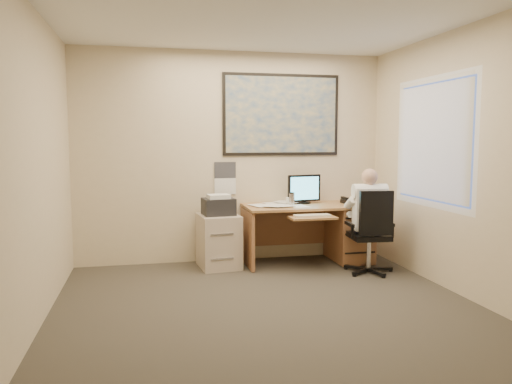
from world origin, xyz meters
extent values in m
cube|color=#38332B|center=(0.00, 0.00, 0.00)|extent=(4.00, 4.50, 0.00)
cube|color=white|center=(0.00, 0.00, 2.70)|extent=(4.00, 4.50, 0.00)
cube|color=beige|center=(0.00, 2.25, 1.35)|extent=(4.00, 0.00, 2.70)
cube|color=beige|center=(0.00, -2.25, 1.35)|extent=(4.00, 0.00, 2.70)
cube|color=beige|center=(-2.00, 0.00, 1.35)|extent=(0.00, 4.50, 2.70)
cube|color=beige|center=(2.00, 0.00, 1.35)|extent=(0.00, 4.50, 2.70)
cube|color=#A57646|center=(0.90, 1.88, 0.73)|extent=(1.60, 0.75, 0.03)
cube|color=#9D6640|center=(1.48, 1.88, 0.36)|extent=(0.45, 0.70, 0.70)
cube|color=#9D6640|center=(0.12, 1.88, 0.36)|extent=(0.04, 0.70, 0.70)
cube|color=#9D6640|center=(0.90, 2.22, 0.45)|extent=(1.55, 0.03, 0.55)
cylinder|color=black|center=(0.90, 2.02, 0.76)|extent=(0.18, 0.18, 0.02)
cube|color=black|center=(0.90, 2.00, 0.95)|extent=(0.46, 0.12, 0.35)
cube|color=#5AD2F6|center=(0.90, 1.98, 0.95)|extent=(0.40, 0.08, 0.29)
cube|color=#A57646|center=(0.81, 1.43, 0.66)|extent=(0.55, 0.30, 0.02)
cube|color=beige|center=(0.81, 1.43, 0.68)|extent=(0.43, 0.14, 0.02)
cube|color=black|center=(1.50, 1.93, 0.77)|extent=(0.21, 0.19, 0.05)
cylinder|color=silver|center=(0.68, 1.85, 0.83)|extent=(0.07, 0.07, 0.16)
cylinder|color=white|center=(0.67, 1.95, 0.80)|extent=(0.08, 0.08, 0.09)
cube|color=white|center=(0.45, 1.88, 0.76)|extent=(0.60, 0.56, 0.02)
cube|color=#1E4C93|center=(0.65, 2.23, 1.90)|extent=(1.56, 0.03, 1.06)
cube|color=white|center=(-0.10, 2.24, 1.08)|extent=(0.28, 0.01, 0.42)
cube|color=#C3B19D|center=(-0.24, 1.91, 0.33)|extent=(0.52, 0.61, 0.65)
cube|color=black|center=(-0.24, 1.91, 0.76)|extent=(0.41, 0.36, 0.21)
cube|color=white|center=(-0.24, 1.89, 0.89)|extent=(0.28, 0.23, 0.05)
cylinder|color=silver|center=(1.47, 1.27, 0.23)|extent=(0.06, 0.06, 0.37)
cube|color=black|center=(1.47, 1.27, 0.44)|extent=(0.47, 0.47, 0.07)
cube|color=black|center=(1.49, 1.06, 0.74)|extent=(0.39, 0.09, 0.51)
camera|label=1|loc=(-1.10, -4.13, 1.58)|focal=35.00mm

